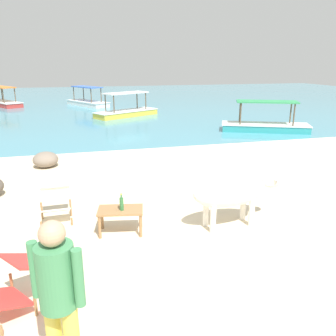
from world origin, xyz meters
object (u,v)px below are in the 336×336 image
Objects in this scene: bottle at (122,204)px; boat_white at (88,102)px; deck_chair_near at (17,281)px; deck_chair_far at (55,200)px; boat_red at (3,102)px; person_standing at (58,293)px; boat_yellow at (126,111)px; cow at (232,191)px; low_bench_table at (120,213)px; boat_teal at (265,125)px.

bottle is 19.11m from boat_white.
boat_white reaches higher than deck_chair_near.
deck_chair_near and deck_chair_far have the same top height.
person_standing is at bearing 159.26° from boat_red.
boat_yellow is (7.43, -6.79, 0.00)m from boat_red.
cow reaches higher than low_bench_table.
deck_chair_far is (-3.05, 1.08, -0.27)m from cow.
boat_teal reaches higher than deck_chair_near.
bottle is at bearing 48.75° from deck_chair_far.
boat_teal is (8.07, 10.59, -0.70)m from person_standing.
bottle is at bearing -127.52° from boat_yellow.
cow is at bearing -119.49° from boat_yellow.
deck_chair_near reaches higher than low_bench_table.
boat_yellow is at bearing -24.45° from boat_teal.
deck_chair_near is at bearing -9.38° from deck_chair_far.
boat_white is at bearing 90.19° from cow.
boat_white is at bearing -135.43° from boat_red.
deck_chair_near is at bearing -122.63° from person_standing.
deck_chair_near is (-3.36, -1.41, -0.27)m from cow.
bottle reaches higher than low_bench_table.
deck_chair_far is (-1.12, 0.91, -0.18)m from bottle.
low_bench_table is 19.06m from boat_white.
cow is 0.47× the size of boat_red.
low_bench_table is at bearing -165.62° from person_standing.
boat_white reaches higher than bottle.
person_standing is 0.43× the size of boat_red.
boat_teal reaches higher than cow.
low_bench_table is 0.22× the size of boat_white.
cow is 21.90m from boat_red.
boat_white reaches higher than cow.
bottle is 0.32× the size of deck_chair_near.
person_standing is at bearing -33.07° from boat_white.
person_standing is 23.64m from boat_red.
boat_teal is (8.63, 9.44, -0.13)m from deck_chair_near.
cow is 1.98m from low_bench_table.
low_bench_table is 0.22× the size of boat_red.
deck_chair_near is at bearing 158.42° from boat_red.
person_standing reaches higher than deck_chair_far.
boat_white is at bearing -151.17° from person_standing.
person_standing is at bearing -107.76° from bottle.
low_bench_table is (-1.95, 0.22, -0.29)m from cow.
boat_teal is (8.32, 6.95, -0.13)m from deck_chair_far.
person_standing is at bearing -142.73° from cow.
boat_yellow is (2.04, 13.62, -0.12)m from low_bench_table.
boat_red reaches higher than deck_chair_near.
boat_yellow reaches higher than bottle.
deck_chair_far is 20.01m from boat_red.
boat_white is at bearing 173.88° from deck_chair_far.
cow is 5.98× the size of bottle.
boat_white is (-7.06, 11.25, 0.00)m from boat_teal.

